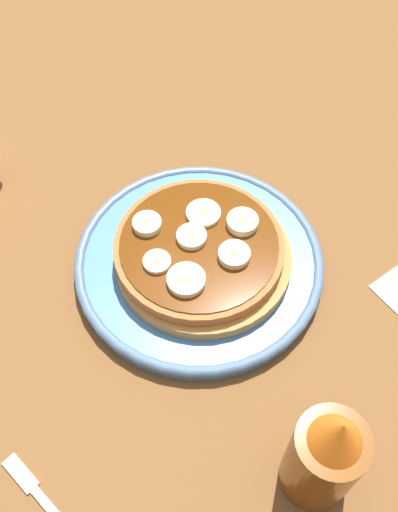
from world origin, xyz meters
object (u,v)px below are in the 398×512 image
at_px(banana_slice_3, 157,262).
at_px(syrup_bottle, 324,457).
at_px(banana_slice_1, 203,214).
at_px(banana_slice_6, 147,224).
at_px(banana_slice_2, 242,222).
at_px(banana_slice_4, 234,255).
at_px(banana_slice_0, 189,239).
at_px(fork, 50,509).
at_px(plate, 199,262).
at_px(banana_slice_5, 186,280).
at_px(pancake_stack, 203,252).

height_order(banana_slice_3, syrup_bottle, syrup_bottle).
height_order(banana_slice_1, banana_slice_3, same).
distance_m(banana_slice_1, banana_slice_6, 0.06).
height_order(banana_slice_1, banana_slice_2, banana_slice_2).
distance_m(banana_slice_4, syrup_bottle, 0.20).
bearing_deg(banana_slice_0, banana_slice_2, -31.15).
distance_m(banana_slice_2, banana_slice_4, 0.04).
bearing_deg(banana_slice_2, banana_slice_6, 129.32).
relative_size(banana_slice_3, syrup_bottle, 0.20).
xyz_separation_m(banana_slice_1, fork, (-0.28, -0.07, -0.04)).
xyz_separation_m(banana_slice_0, banana_slice_4, (0.01, -0.04, 0.00)).
bearing_deg(banana_slice_3, syrup_bottle, -106.02).
bearing_deg(plate, banana_slice_3, 158.29).
height_order(banana_slice_5, syrup_bottle, syrup_bottle).
bearing_deg(syrup_bottle, plate, 62.41).
distance_m(pancake_stack, banana_slice_1, 0.04).
bearing_deg(fork, syrup_bottle, -45.16).
bearing_deg(banana_slice_0, banana_slice_3, 168.79).
distance_m(plate, pancake_stack, 0.02).
relative_size(plate, banana_slice_4, 8.20).
height_order(banana_slice_0, banana_slice_5, same).
bearing_deg(banana_slice_3, banana_slice_4, -46.36).
bearing_deg(fork, banana_slice_6, 23.03).
bearing_deg(banana_slice_1, banana_slice_5, -153.47).
relative_size(banana_slice_0, syrup_bottle, 0.22).
xyz_separation_m(banana_slice_0, banana_slice_2, (0.05, -0.03, 0.00)).
relative_size(plate, banana_slice_3, 9.42).
bearing_deg(banana_slice_5, banana_slice_0, 35.23).
distance_m(pancake_stack, banana_slice_0, 0.02).
bearing_deg(plate, banana_slice_6, 106.08).
xyz_separation_m(banana_slice_3, fork, (-0.21, -0.07, -0.04)).
xyz_separation_m(pancake_stack, banana_slice_4, (0.01, -0.03, 0.02)).
relative_size(banana_slice_4, banana_slice_6, 1.07).
relative_size(banana_slice_1, banana_slice_2, 1.11).
bearing_deg(banana_slice_4, pancake_stack, 100.11).
relative_size(pancake_stack, syrup_bottle, 1.33).
height_order(plate, pancake_stack, pancake_stack).
distance_m(banana_slice_3, fork, 0.22).
bearing_deg(banana_slice_4, syrup_bottle, -124.38).
distance_m(plate, fork, 0.26).
xyz_separation_m(banana_slice_1, banana_slice_5, (-0.07, -0.04, 0.00)).
distance_m(plate, syrup_bottle, 0.23).
relative_size(plate, banana_slice_0, 8.48).
bearing_deg(plate, banana_slice_4, -77.57).
bearing_deg(syrup_bottle, banana_slice_0, 64.23).
distance_m(banana_slice_3, banana_slice_5, 0.03).
distance_m(banana_slice_2, banana_slice_3, 0.09).
distance_m(banana_slice_5, banana_slice_6, 0.07).
height_order(banana_slice_4, fork, banana_slice_4).
bearing_deg(banana_slice_2, banana_slice_4, -155.59).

